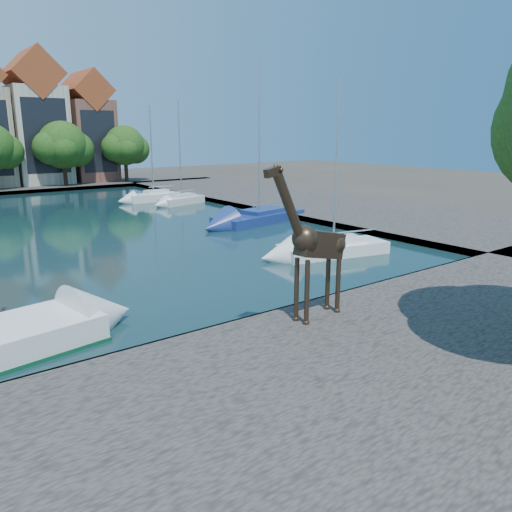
{
  "coord_description": "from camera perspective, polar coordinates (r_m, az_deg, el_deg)",
  "views": [
    {
      "loc": [
        -8.47,
        -13.89,
        7.05
      ],
      "look_at": [
        2.59,
        0.9,
        2.42
      ],
      "focal_mm": 35.0,
      "sensor_mm": 36.0,
      "label": 1
    }
  ],
  "objects": [
    {
      "name": "ground",
      "position": [
        17.73,
        -5.04,
        -9.42
      ],
      "size": [
        160.0,
        160.0,
        0.0
      ],
      "primitive_type": "plane",
      "color": "#38332B",
      "rests_on": "ground"
    },
    {
      "name": "water_basin",
      "position": [
        39.45,
        -23.81,
        2.62
      ],
      "size": [
        38.0,
        50.0,
        0.08
      ],
      "primitive_type": "cube",
      "color": "black",
      "rests_on": "ground"
    },
    {
      "name": "near_quay",
      "position": [
        12.86,
        12.56,
        -18.22
      ],
      "size": [
        50.0,
        14.0,
        0.5
      ],
      "primitive_type": "cube",
      "color": "#4F4945",
      "rests_on": "ground"
    },
    {
      "name": "right_quay",
      "position": [
        51.01,
        4.64,
        6.35
      ],
      "size": [
        14.0,
        52.0,
        0.5
      ],
      "primitive_type": "cube",
      "color": "#4F4945",
      "rests_on": "ground"
    },
    {
      "name": "townhouse_east_mid",
      "position": [
        71.92,
        -23.87,
        13.74
      ],
      "size": [
        6.43,
        9.18,
        16.65
      ],
      "color": "beige",
      "rests_on": "far_quay"
    },
    {
      "name": "townhouse_east_end",
      "position": [
        73.72,
        -18.76,
        13.38
      ],
      "size": [
        5.44,
        9.18,
        14.43
      ],
      "color": "brown",
      "rests_on": "far_quay"
    },
    {
      "name": "far_tree_east",
      "position": [
        67.04,
        -21.15,
        11.59
      ],
      "size": [
        7.54,
        5.8,
        7.84
      ],
      "color": "#332114",
      "rests_on": "far_quay"
    },
    {
      "name": "far_tree_far_east",
      "position": [
        69.68,
        -14.7,
        11.98
      ],
      "size": [
        6.76,
        5.2,
        7.36
      ],
      "color": "#332114",
      "rests_on": "far_quay"
    },
    {
      "name": "giraffe_statue",
      "position": [
        17.51,
        6.71,
        1.3
      ],
      "size": [
        3.87,
        0.87,
        5.52
      ],
      "color": "#34261A",
      "rests_on": "near_quay"
    },
    {
      "name": "sailboat_right_a",
      "position": [
        29.25,
        8.83,
        1.16
      ],
      "size": [
        6.76,
        3.58,
        9.82
      ],
      "color": "white",
      "rests_on": "water_basin"
    },
    {
      "name": "sailboat_right_b",
      "position": [
        39.36,
        0.39,
        4.67
      ],
      "size": [
        8.42,
        4.25,
        12.4
      ],
      "color": "navy",
      "rests_on": "water_basin"
    },
    {
      "name": "sailboat_right_c",
      "position": [
        49.95,
        -8.5,
        6.53
      ],
      "size": [
        5.14,
        2.96,
        9.73
      ],
      "color": "silver",
      "rests_on": "water_basin"
    },
    {
      "name": "sailboat_right_d",
      "position": [
        52.63,
        -11.61,
        6.83
      ],
      "size": [
        5.41,
        1.93,
        9.48
      ],
      "color": "silver",
      "rests_on": "water_basin"
    }
  ]
}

